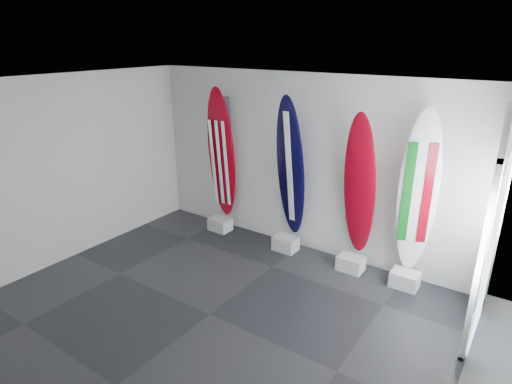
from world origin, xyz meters
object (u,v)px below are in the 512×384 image
Objects in this scene: surfboard_navy at (290,169)px; surfboard_swiss at (360,186)px; surfboard_usa at (221,155)px; surfboard_italy at (418,193)px.

surfboard_navy is 1.07× the size of surfboard_swiss.
surfboard_navy is at bearing -5.07° from surfboard_usa.
surfboard_usa reaches higher than surfboard_italy.
surfboard_swiss is 0.95× the size of surfboard_italy.
surfboard_swiss is at bearing 7.04° from surfboard_navy.
surfboard_navy is (1.46, 0.00, -0.02)m from surfboard_usa.
surfboard_italy is (0.86, 0.00, 0.06)m from surfboard_swiss.
surfboard_usa is 1.46m from surfboard_navy.
surfboard_italy is (2.06, 0.00, -0.01)m from surfboard_navy.
surfboard_navy reaches higher than surfboard_italy.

